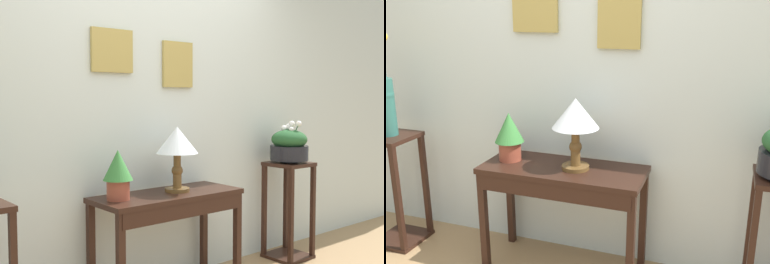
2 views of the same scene
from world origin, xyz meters
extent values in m
cube|color=silver|center=(0.00, 1.35, 1.40)|extent=(9.00, 0.10, 2.80)
cube|color=tan|center=(-0.31, 1.28, 1.69)|extent=(0.31, 0.02, 0.29)
cube|color=slate|center=(-0.31, 1.28, 1.69)|extent=(0.25, 0.01, 0.23)
cube|color=tan|center=(0.25, 1.28, 1.62)|extent=(0.27, 0.02, 0.34)
cube|color=tan|center=(0.25, 1.28, 1.62)|extent=(0.22, 0.01, 0.27)
cube|color=black|center=(-0.03, 1.04, 0.70)|extent=(1.04, 0.43, 0.03)
cube|color=black|center=(-0.03, 0.84, 0.64)|extent=(0.98, 0.03, 0.10)
cube|color=black|center=(-0.52, 0.86, 0.34)|extent=(0.04, 0.04, 0.69)
cube|color=black|center=(0.46, 0.86, 0.34)|extent=(0.05, 0.04, 0.69)
cube|color=black|center=(-0.52, 1.23, 0.34)|extent=(0.04, 0.04, 0.69)
cube|color=black|center=(0.46, 1.23, 0.34)|extent=(0.05, 0.04, 0.69)
cylinder|color=brown|center=(0.05, 1.04, 0.73)|extent=(0.17, 0.17, 0.02)
cylinder|color=brown|center=(0.05, 1.04, 0.81)|extent=(0.06, 0.06, 0.12)
sphere|color=brown|center=(0.05, 1.04, 0.87)|extent=(0.08, 0.08, 0.08)
cylinder|color=brown|center=(0.05, 1.04, 0.93)|extent=(0.05, 0.05, 0.12)
cone|color=silver|center=(0.05, 1.04, 1.08)|extent=(0.29, 0.29, 0.18)
cylinder|color=#9E4733|center=(-0.41, 1.06, 0.78)|extent=(0.15, 0.15, 0.13)
cone|color=#387A38|center=(-0.41, 1.06, 0.95)|extent=(0.19, 0.19, 0.19)
cube|color=black|center=(-1.31, 0.96, 0.82)|extent=(0.33, 0.33, 0.03)
cube|color=black|center=(-1.31, 0.96, 0.01)|extent=(0.33, 0.33, 0.03)
cube|color=black|center=(-1.17, 0.82, 0.42)|extent=(0.04, 0.03, 0.77)
cube|color=black|center=(-1.46, 1.11, 0.42)|extent=(0.04, 0.04, 0.77)
cube|color=black|center=(-1.17, 1.11, 0.42)|extent=(0.04, 0.04, 0.77)
cylinder|color=#2D665B|center=(-1.31, 0.96, 1.03)|extent=(0.12, 0.12, 0.40)
cube|color=black|center=(1.11, 0.89, 0.41)|extent=(0.04, 0.03, 0.77)
cube|color=black|center=(1.11, 1.18, 0.41)|extent=(0.04, 0.04, 0.77)
camera|label=1|loc=(-2.03, -1.62, 1.36)|focal=46.01mm
camera|label=2|loc=(0.92, -1.35, 1.69)|focal=40.44mm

